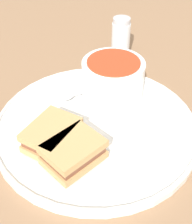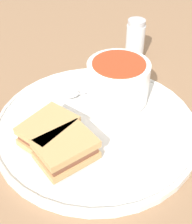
{
  "view_description": "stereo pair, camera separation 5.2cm",
  "coord_description": "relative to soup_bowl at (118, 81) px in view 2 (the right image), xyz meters",
  "views": [
    {
      "loc": [
        -0.39,
        -0.05,
        0.37
      ],
      "look_at": [
        0.0,
        0.0,
        0.04
      ],
      "focal_mm": 50.0,
      "sensor_mm": 36.0,
      "label": 1
    },
    {
      "loc": [
        -0.38,
        -0.1,
        0.37
      ],
      "look_at": [
        0.0,
        0.0,
        0.04
      ],
      "focal_mm": 50.0,
      "sensor_mm": 36.0,
      "label": 2
    }
  ],
  "objects": [
    {
      "name": "sandwich_half_far",
      "position": [
        -0.16,
        0.04,
        -0.02
      ],
      "size": [
        0.1,
        0.1,
        0.04
      ],
      "rotation": [
        0.0,
        0.0,
        2.46
      ],
      "color": "tan",
      "rests_on": "plate"
    },
    {
      "name": "soup_bowl",
      "position": [
        0.0,
        0.0,
        0.0
      ],
      "size": [
        0.11,
        0.11,
        0.08
      ],
      "color": "white",
      "rests_on": "plate"
    },
    {
      "name": "ground_plane",
      "position": [
        -0.07,
        0.02,
        -0.06
      ],
      "size": [
        2.4,
        2.4,
        0.0
      ],
      "primitive_type": "plane",
      "color": "#8E6B4C"
    },
    {
      "name": "spoon",
      "position": [
        -0.01,
        0.08,
        -0.03
      ],
      "size": [
        0.07,
        0.09,
        0.01
      ],
      "rotation": [
        0.0,
        0.0,
        8.46
      ],
      "color": "silver",
      "rests_on": "plate"
    },
    {
      "name": "sandwich_half_near",
      "position": [
        -0.13,
        0.08,
        -0.02
      ],
      "size": [
        0.1,
        0.09,
        0.04
      ],
      "rotation": [
        0.0,
        0.0,
        2.73
      ],
      "color": "tan",
      "rests_on": "plate"
    },
    {
      "name": "plate",
      "position": [
        -0.07,
        0.02,
        -0.05
      ],
      "size": [
        0.35,
        0.35,
        0.02
      ],
      "color": "white",
      "rests_on": "ground_plane"
    },
    {
      "name": "salt_shaker",
      "position": [
        0.18,
        -0.0,
        -0.01
      ],
      "size": [
        0.04,
        0.04,
        0.1
      ],
      "color": "silver",
      "rests_on": "ground_plane"
    }
  ]
}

